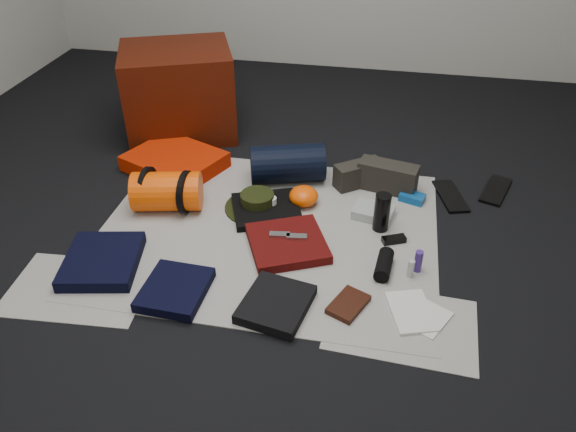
% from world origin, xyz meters
% --- Properties ---
extents(floor, '(4.50, 4.50, 0.02)m').
position_xyz_m(floor, '(0.00, 0.00, -0.01)').
color(floor, black).
rests_on(floor, ground).
extents(newspaper_mat, '(1.60, 1.30, 0.01)m').
position_xyz_m(newspaper_mat, '(0.00, 0.00, 0.00)').
color(newspaper_mat, beige).
rests_on(newspaper_mat, floor).
extents(newspaper_sheet_front_left, '(0.61, 0.44, 0.00)m').
position_xyz_m(newspaper_sheet_front_left, '(-0.70, -0.55, 0.00)').
color(newspaper_sheet_front_left, beige).
rests_on(newspaper_sheet_front_left, floor).
extents(newspaper_sheet_front_right, '(0.60, 0.43, 0.00)m').
position_xyz_m(newspaper_sheet_front_right, '(0.65, -0.50, 0.00)').
color(newspaper_sheet_front_right, beige).
rests_on(newspaper_sheet_front_right, floor).
extents(red_cabinet, '(0.79, 0.73, 0.53)m').
position_xyz_m(red_cabinet, '(-0.76, 0.93, 0.27)').
color(red_cabinet, '#451105').
rests_on(red_cabinet, floor).
extents(sleeping_pad, '(0.61, 0.56, 0.09)m').
position_xyz_m(sleeping_pad, '(-0.64, 0.47, 0.05)').
color(sleeping_pad, red).
rests_on(sleeping_pad, newspaper_mat).
extents(stuff_sack, '(0.37, 0.27, 0.20)m').
position_xyz_m(stuff_sack, '(-0.54, 0.09, 0.11)').
color(stuff_sack, '#FE4D04').
rests_on(stuff_sack, newspaper_mat).
extents(sack_strap_left, '(0.02, 0.22, 0.22)m').
position_xyz_m(sack_strap_left, '(-0.64, 0.09, 0.11)').
color(sack_strap_left, black).
rests_on(sack_strap_left, newspaper_mat).
extents(sack_strap_right, '(0.03, 0.22, 0.22)m').
position_xyz_m(sack_strap_right, '(-0.44, 0.09, 0.11)').
color(sack_strap_right, black).
rests_on(sack_strap_right, newspaper_mat).
extents(navy_duffel, '(0.44, 0.31, 0.21)m').
position_xyz_m(navy_duffel, '(0.00, 0.47, 0.11)').
color(navy_duffel, black).
rests_on(navy_duffel, newspaper_mat).
extents(boonie_brim, '(0.43, 0.43, 0.01)m').
position_xyz_m(boonie_brim, '(-0.09, 0.18, 0.01)').
color(boonie_brim, black).
rests_on(boonie_brim, newspaper_mat).
extents(boonie_crown, '(0.17, 0.17, 0.08)m').
position_xyz_m(boonie_crown, '(-0.09, 0.18, 0.05)').
color(boonie_crown, black).
rests_on(boonie_crown, boonie_brim).
extents(hiking_boot_left, '(0.27, 0.23, 0.13)m').
position_xyz_m(hiking_boot_left, '(0.39, 0.50, 0.07)').
color(hiking_boot_left, '#2A2721').
rests_on(hiking_boot_left, newspaper_mat).
extents(hiking_boot_right, '(0.33, 0.18, 0.15)m').
position_xyz_m(hiking_boot_right, '(0.54, 0.48, 0.08)').
color(hiking_boot_right, '#2A2721').
rests_on(hiking_boot_right, newspaper_mat).
extents(flip_flop_left, '(0.19, 0.32, 0.02)m').
position_xyz_m(flip_flop_left, '(0.88, 0.47, 0.01)').
color(flip_flop_left, black).
rests_on(flip_flop_left, floor).
extents(flip_flop_right, '(0.20, 0.31, 0.02)m').
position_xyz_m(flip_flop_right, '(1.12, 0.57, 0.01)').
color(flip_flop_right, black).
rests_on(flip_flop_right, floor).
extents(trousers_navy_a, '(0.38, 0.41, 0.06)m').
position_xyz_m(trousers_navy_a, '(-0.66, -0.40, 0.03)').
color(trousers_navy_a, black).
rests_on(trousers_navy_a, newspaper_mat).
extents(trousers_navy_b, '(0.27, 0.30, 0.05)m').
position_xyz_m(trousers_navy_b, '(-0.28, -0.51, 0.03)').
color(trousers_navy_b, black).
rests_on(trousers_navy_b, newspaper_mat).
extents(trousers_charcoal, '(0.30, 0.33, 0.05)m').
position_xyz_m(trousers_charcoal, '(0.15, -0.51, 0.03)').
color(trousers_charcoal, black).
rests_on(trousers_charcoal, newspaper_mat).
extents(black_tshirt, '(0.41, 0.40, 0.03)m').
position_xyz_m(black_tshirt, '(-0.04, 0.15, 0.02)').
color(black_tshirt, black).
rests_on(black_tshirt, newspaper_mat).
extents(red_shirt, '(0.45, 0.45, 0.04)m').
position_xyz_m(red_shirt, '(0.12, -0.11, 0.03)').
color(red_shirt, '#4A0908').
rests_on(red_shirt, newspaper_mat).
extents(orange_stuff_sack, '(0.19, 0.19, 0.10)m').
position_xyz_m(orange_stuff_sack, '(0.13, 0.25, 0.05)').
color(orange_stuff_sack, '#FE4D04').
rests_on(orange_stuff_sack, newspaper_mat).
extents(first_aid_pouch, '(0.22, 0.18, 0.05)m').
position_xyz_m(first_aid_pouch, '(0.49, 0.21, 0.03)').
color(first_aid_pouch, '#99A19A').
rests_on(first_aid_pouch, newspaper_mat).
extents(water_bottle, '(0.10, 0.10, 0.19)m').
position_xyz_m(water_bottle, '(0.53, 0.11, 0.10)').
color(water_bottle, black).
rests_on(water_bottle, newspaper_mat).
extents(speaker, '(0.08, 0.18, 0.07)m').
position_xyz_m(speaker, '(0.56, -0.19, 0.04)').
color(speaker, black).
rests_on(speaker, newspaper_mat).
extents(compact_camera, '(0.11, 0.10, 0.04)m').
position_xyz_m(compact_camera, '(0.50, 0.17, 0.03)').
color(compact_camera, '#9F9FA4').
rests_on(compact_camera, newspaper_mat).
extents(cyan_case, '(0.14, 0.11, 0.04)m').
position_xyz_m(cyan_case, '(0.68, 0.39, 0.03)').
color(cyan_case, '#0E4A8D').
rests_on(cyan_case, newspaper_mat).
extents(toiletry_purple, '(0.04, 0.04, 0.10)m').
position_xyz_m(toiletry_purple, '(0.71, -0.16, 0.06)').
color(toiletry_purple, '#3F2578').
rests_on(toiletry_purple, newspaper_mat).
extents(toiletry_clear, '(0.04, 0.04, 0.08)m').
position_xyz_m(toiletry_clear, '(0.68, -0.21, 0.05)').
color(toiletry_clear, '#ACB0AC').
rests_on(toiletry_clear, newspaper_mat).
extents(paperback_book, '(0.18, 0.21, 0.02)m').
position_xyz_m(paperback_book, '(0.43, -0.45, 0.02)').
color(paperback_book, black).
rests_on(paperback_book, newspaper_mat).
extents(map_booklet, '(0.22, 0.27, 0.01)m').
position_xyz_m(map_booklet, '(0.69, -0.43, 0.01)').
color(map_booklet, silver).
rests_on(map_booklet, newspaper_mat).
extents(map_printout, '(0.21, 0.23, 0.01)m').
position_xyz_m(map_printout, '(0.75, -0.45, 0.01)').
color(map_printout, silver).
rests_on(map_printout, newspaper_mat).
extents(sunglasses, '(0.12, 0.09, 0.03)m').
position_xyz_m(sunglasses, '(0.60, 0.02, 0.02)').
color(sunglasses, black).
rests_on(sunglasses, newspaper_mat).
extents(key_cluster, '(0.09, 0.09, 0.01)m').
position_xyz_m(key_cluster, '(-0.68, -0.48, 0.01)').
color(key_cluster, '#9F9FA4').
rests_on(key_cluster, newspaper_mat).
extents(tape_roll, '(0.05, 0.05, 0.03)m').
position_xyz_m(tape_roll, '(-0.02, 0.18, 0.06)').
color(tape_roll, silver).
rests_on(tape_roll, black_tshirt).
extents(energy_bar_a, '(0.10, 0.05, 0.01)m').
position_xyz_m(energy_bar_a, '(0.08, -0.09, 0.06)').
color(energy_bar_a, '#9F9FA4').
rests_on(energy_bar_a, red_shirt).
extents(energy_bar_b, '(0.10, 0.05, 0.01)m').
position_xyz_m(energy_bar_b, '(0.16, -0.09, 0.06)').
color(energy_bar_b, '#9F9FA4').
rests_on(energy_bar_b, red_shirt).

